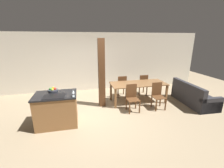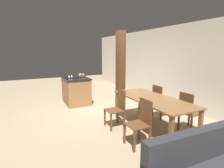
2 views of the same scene
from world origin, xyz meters
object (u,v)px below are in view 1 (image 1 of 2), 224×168
fruit_bowl (53,90)px  dining_chair_near_right (158,95)px  kitchen_island (57,109)px  dining_table (138,85)px  wine_glass_near (73,92)px  dining_chair_far_right (142,84)px  timber_post (102,74)px  wine_glass_middle (73,91)px  dining_chair_near_left (132,97)px  dining_chair_far_left (121,86)px  couch (193,97)px

fruit_bowl → dining_chair_near_right: bearing=2.0°
kitchen_island → dining_table: 3.09m
dining_table → dining_chair_near_right: dining_chair_near_right is taller
wine_glass_near → dining_chair_near_right: (2.88, 0.70, -0.58)m
wine_glass_near → dining_chair_far_right: (2.88, 2.06, -0.58)m
fruit_bowl → dining_chair_far_right: (3.48, 1.48, -0.50)m
kitchen_island → dining_chair_near_right: size_ratio=1.24×
timber_post → wine_glass_near: bearing=-125.9°
wine_glass_middle → dining_table: 2.76m
dining_table → dining_chair_near_right: 0.85m
dining_chair_near_left → dining_chair_near_right: size_ratio=1.00×
fruit_bowl → dining_chair_far_left: (2.51, 1.48, -0.50)m
dining_table → dining_chair_near_left: bearing=-125.4°
wine_glass_near → wine_glass_middle: bearing=90.0°
couch → dining_chair_near_left: bearing=93.4°
wine_glass_near → dining_chair_near_right: size_ratio=0.18×
couch → dining_chair_far_right: bearing=51.6°
dining_chair_near_left → fruit_bowl: bearing=-177.3°
dining_chair_near_left → wine_glass_middle: bearing=-162.0°
dining_table → kitchen_island: bearing=-160.3°
wine_glass_near → dining_chair_near_left: (1.92, 0.70, -0.58)m
dining_table → couch: bearing=-17.5°
dining_chair_near_left → dining_chair_far_right: (0.96, 1.36, 0.00)m
kitchen_island → wine_glass_near: size_ratio=7.08×
dining_table → dining_chair_near_left: dining_chair_near_left is taller
fruit_bowl → couch: size_ratio=0.15×
couch → dining_chair_far_left: bearing=64.5°
dining_table → timber_post: (-1.44, -0.05, 0.54)m
wine_glass_near → wine_glass_middle: (0.00, 0.08, 0.00)m
kitchen_island → timber_post: bearing=34.1°
kitchen_island → dining_chair_near_right: 3.41m
kitchen_island → wine_glass_near: bearing=-33.8°
dining_chair_far_left → couch: bearing=152.2°
dining_chair_near_left → dining_chair_far_left: size_ratio=1.00×
wine_glass_near → dining_chair_far_left: wine_glass_near is taller
fruit_bowl → wine_glass_middle: size_ratio=1.68×
wine_glass_middle → dining_chair_far_right: size_ratio=0.18×
wine_glass_middle → dining_table: wine_glass_middle is taller
dining_chair_near_right → dining_chair_far_left: size_ratio=1.00×
kitchen_island → couch: 4.93m
dining_table → dining_chair_far_left: 0.85m
dining_table → dining_chair_far_right: (0.48, 0.68, -0.19)m
wine_glass_middle → timber_post: bearing=52.4°
dining_chair_far_left → timber_post: (-0.96, -0.73, 0.74)m
wine_glass_middle → dining_chair_near_right: (2.88, 0.62, -0.58)m
dining_table → dining_chair_far_right: size_ratio=2.31×
wine_glass_near → dining_chair_far_right: size_ratio=0.18×
dining_chair_near_left → dining_chair_far_right: bearing=54.6°
wine_glass_middle → dining_chair_far_left: size_ratio=0.18×
kitchen_island → wine_glass_middle: (0.50, -0.26, 0.60)m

